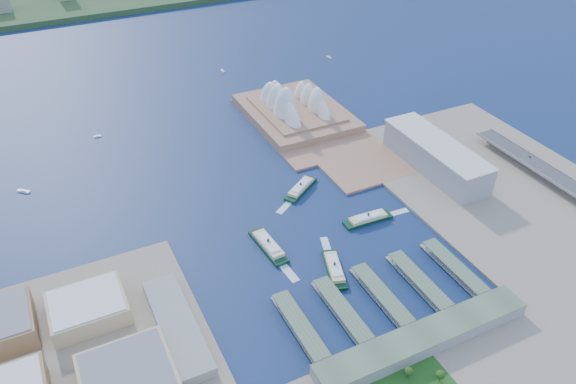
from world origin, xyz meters
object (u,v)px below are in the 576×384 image
ferry_a (268,244)px  car_c (530,157)px  ferry_c (334,267)px  toaster_building (436,156)px  opera_house (296,97)px  ferry_b (301,187)px  ferry_d (368,217)px

ferry_a → car_c: car_c is taller
ferry_a → ferry_c: (43.64, -59.12, -0.47)m
toaster_building → car_c: toaster_building is taller
toaster_building → opera_house: bearing=114.2°
ferry_b → car_c: bearing=39.8°
ferry_c → car_c: car_c is taller
opera_house → ferry_d: bearing=-98.7°
ferry_c → ferry_d: size_ratio=1.00×
car_c → opera_house: bearing=-51.0°
ferry_a → ferry_b: (76.81, 77.15, -0.50)m
ferry_b → ferry_d: size_ratio=0.99×
ferry_d → ferry_a: bearing=88.6°
toaster_building → ferry_b: size_ratio=2.79×
ferry_c → car_c: 314.94m
ferry_a → ferry_b: size_ratio=1.10×
toaster_building → ferry_c: bearing=-152.8°
toaster_building → car_c: (109.00, -46.09, -5.01)m
toaster_building → ferry_a: bearing=-169.8°
opera_house → ferry_c: size_ratio=3.22×
toaster_building → ferry_c: (-200.60, -102.96, -15.22)m
ferry_b → car_c: size_ratio=12.53×
car_c → ferry_b: bearing=-16.0°
ferry_a → ferry_b: ferry_a is taller
ferry_b → ferry_c: 140.25m
ferry_a → ferry_d: ferry_a is taller
ferry_d → car_c: size_ratio=12.60×
opera_house → ferry_b: (-77.43, -166.69, -26.74)m
ferry_a → ferry_c: 73.48m
opera_house → ferry_b: bearing=-114.9°
toaster_building → ferry_a: (-244.24, -43.84, -14.74)m
opera_house → toaster_building: bearing=-65.8°
toaster_building → ferry_c: size_ratio=2.77×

